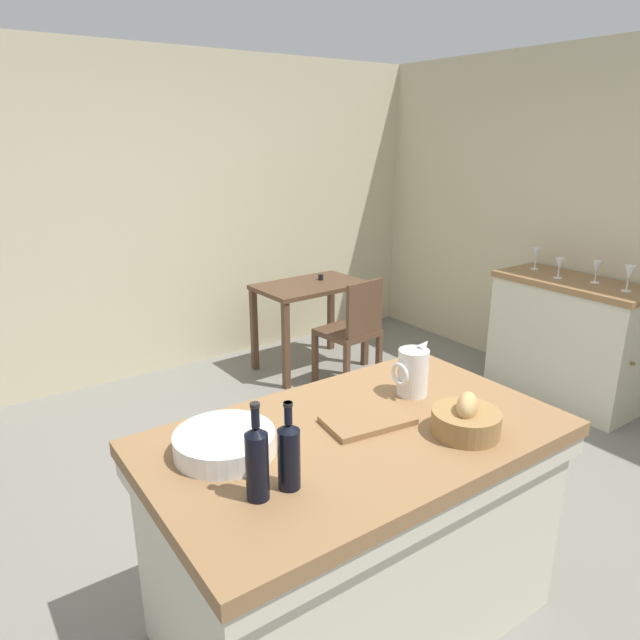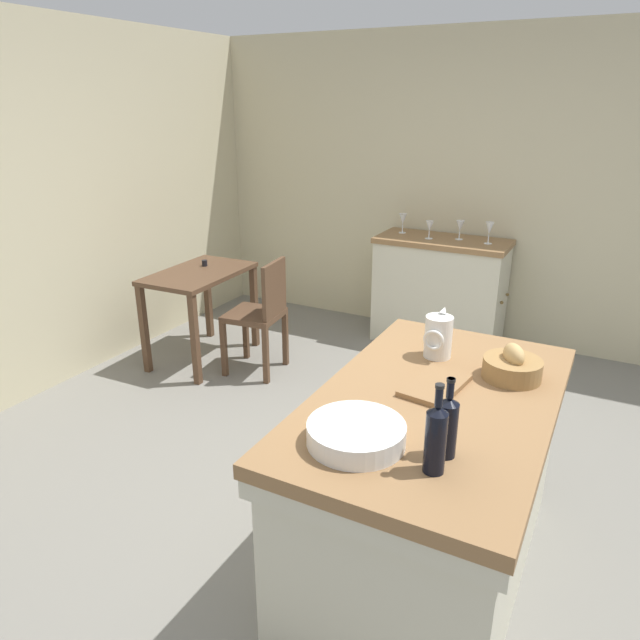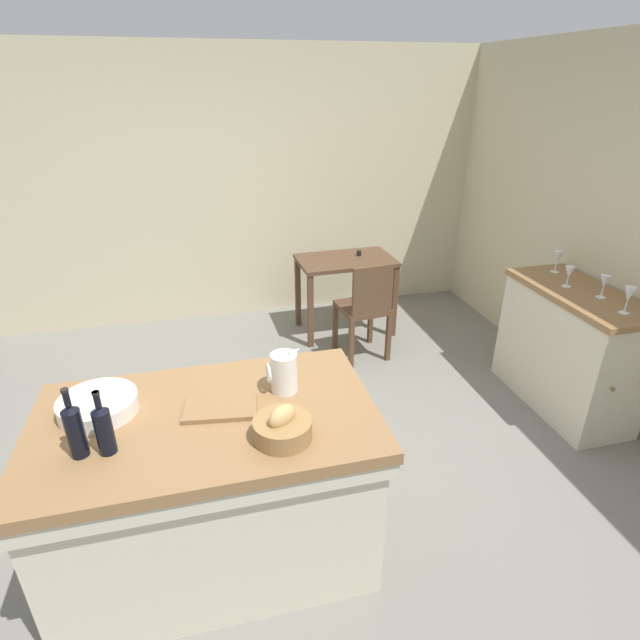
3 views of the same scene
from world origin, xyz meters
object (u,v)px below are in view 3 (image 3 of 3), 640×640
Objects in this scene: writing_desk at (346,271)px; wine_glass_far_left at (629,295)px; wine_bottle_dark at (104,428)px; wine_glass_middle at (569,273)px; wine_glass_left at (605,283)px; bread_basket at (282,427)px; side_cabinet at (569,349)px; wash_bowl at (98,405)px; wine_bottle_amber at (75,429)px; cutting_board at (220,408)px; wine_glass_right at (558,258)px; wooden_chair at (365,307)px; island_table at (213,483)px; pitcher at (284,372)px.

writing_desk is 5.13× the size of wine_glass_far_left.
wine_bottle_dark is 1.95× the size of wine_glass_middle.
wine_glass_left reaches higher than wine_glass_middle.
wine_bottle_dark is (-0.72, 0.09, 0.06)m from bread_basket.
wine_glass_far_left is at bearing -90.69° from side_cabinet.
wine_glass_middle is (3.07, 0.72, 0.11)m from wash_bowl.
wine_glass_middle reaches higher than wash_bowl.
wine_bottle_amber is at bearing -161.83° from wine_glass_middle.
wine_glass_right is at bearing 23.08° from cutting_board.
writing_desk is 1.01× the size of wooden_chair.
wash_bowl is at bearing -175.62° from wine_glass_far_left.
wine_glass_middle is at bearing 115.64° from side_cabinet.
wine_glass_middle is (2.59, 0.87, 0.56)m from island_table.
island_table is 2.82m from wine_glass_left.
wine_bottle_amber is at bearing -158.02° from wine_glass_right.
wine_bottle_amber is 2.12× the size of wine_glass_middle.
pitcher reaches higher than wine_glass_middle.
island_table is 0.68m from wine_bottle_dark.
wine_glass_right is at bearing 68.00° from wine_glass_middle.
wine_glass_far_left is (2.25, 0.27, 0.06)m from pitcher.
wine_bottle_amber reaches higher than pitcher.
wine_glass_left is (2.68, 0.64, 0.56)m from island_table.
bread_basket is at bearing -26.23° from wash_bowl.
wooden_chair is 3.09× the size of wine_bottle_dark.
island_table is 9.26× the size of wine_glass_right.
side_cabinet is 1.62m from wooden_chair.
wine_bottle_amber is (-0.11, 0.01, 0.01)m from wine_bottle_dark.
bread_basket is at bearing -112.35° from writing_desk.
wine_glass_right is at bearing 87.60° from wine_glass_left.
pitcher is at bearing 15.94° from cutting_board.
island_table is 3.00m from wine_glass_right.
island_table is 0.67m from wash_bowl.
wine_glass_middle is at bearing 18.90° from wine_bottle_dark.
pitcher is at bearing 16.44° from wine_bottle_amber.
wine_bottle_dark reaches higher than wash_bowl.
side_cabinet is 1.22× the size of writing_desk.
bread_basket is at bearing -101.37° from pitcher.
wine_glass_far_left is at bearing 9.62° from wine_bottle_amber.
wash_bowl reaches higher than wooden_chair.
wine_glass_middle is at bearing -51.40° from writing_desk.
wine_glass_far_left is at bearing -99.72° from wine_glass_left.
island_table is 4.43× the size of wash_bowl.
cutting_board is 0.51m from wine_bottle_dark.
wine_glass_middle is 0.89× the size of wine_glass_right.
wine_bottle_amber is (-1.91, -1.95, 0.52)m from wooden_chair.
wine_bottle_amber is (-0.90, -0.26, 0.03)m from pitcher.
side_cabinet is 7.44× the size of wine_glass_middle.
wooden_chair is 3.73× the size of pitcher.
pitcher is 2.35m from wine_glass_left.
island_table is 8.78× the size of wine_glass_far_left.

